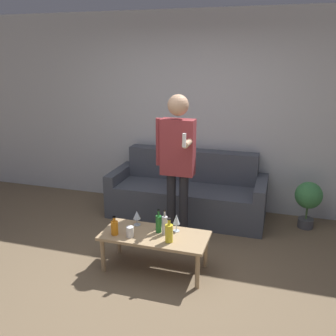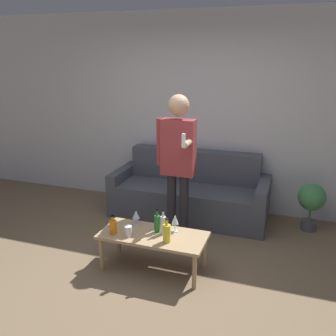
# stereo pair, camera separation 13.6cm
# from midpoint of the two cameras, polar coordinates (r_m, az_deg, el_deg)

# --- Properties ---
(ground_plane) EXTENTS (16.00, 16.00, 0.00)m
(ground_plane) POSITION_cam_midpoint_polar(r_m,az_deg,el_deg) (3.75, -5.35, -17.74)
(ground_plane) COLOR #756047
(wall_back) EXTENTS (8.00, 0.06, 2.70)m
(wall_back) POSITION_cam_midpoint_polar(r_m,az_deg,el_deg) (5.26, 3.52, 8.38)
(wall_back) COLOR silver
(wall_back) RESTS_ON ground_plane
(couch) EXTENTS (2.08, 0.80, 0.87)m
(couch) POSITION_cam_midpoint_polar(r_m,az_deg,el_deg) (5.12, 2.24, -3.90)
(couch) COLOR #474C56
(couch) RESTS_ON ground_plane
(coffee_table) EXTENTS (1.08, 0.49, 0.39)m
(coffee_table) POSITION_cam_midpoint_polar(r_m,az_deg,el_deg) (3.85, -3.07, -10.66)
(coffee_table) COLOR tan
(coffee_table) RESTS_ON ground_plane
(bottle_orange) EXTENTS (0.07, 0.07, 0.20)m
(bottle_orange) POSITION_cam_midpoint_polar(r_m,az_deg,el_deg) (3.84, -9.17, -8.92)
(bottle_orange) COLOR orange
(bottle_orange) RESTS_ON coffee_table
(bottle_green) EXTENTS (0.08, 0.08, 0.25)m
(bottle_green) POSITION_cam_midpoint_polar(r_m,az_deg,el_deg) (3.64, -0.94, -9.83)
(bottle_green) COLOR yellow
(bottle_green) RESTS_ON coffee_table
(bottle_dark) EXTENTS (0.06, 0.06, 0.25)m
(bottle_dark) POSITION_cam_midpoint_polar(r_m,az_deg,el_deg) (3.83, -2.47, -8.43)
(bottle_dark) COLOR #23752D
(bottle_dark) RESTS_ON coffee_table
(bottle_yellow) EXTENTS (0.06, 0.06, 0.26)m
(bottle_yellow) POSITION_cam_midpoint_polar(r_m,az_deg,el_deg) (3.79, -1.55, -8.61)
(bottle_yellow) COLOR silver
(bottle_yellow) RESTS_ON coffee_table
(wine_glass_near) EXTENTS (0.07, 0.07, 0.18)m
(wine_glass_near) POSITION_cam_midpoint_polar(r_m,az_deg,el_deg) (3.83, 0.26, -7.90)
(wine_glass_near) COLOR silver
(wine_glass_near) RESTS_ON coffee_table
(wine_glass_far) EXTENTS (0.08, 0.08, 0.16)m
(wine_glass_far) POSITION_cam_midpoint_polar(r_m,az_deg,el_deg) (3.99, -5.76, -7.20)
(wine_glass_far) COLOR silver
(wine_glass_far) RESTS_ON coffee_table
(cup_on_table) EXTENTS (0.07, 0.07, 0.11)m
(cup_on_table) POSITION_cam_midpoint_polar(r_m,az_deg,el_deg) (3.78, -6.86, -9.64)
(cup_on_table) COLOR white
(cup_on_table) RESTS_ON coffee_table
(person_standing_front) EXTENTS (0.44, 0.43, 1.73)m
(person_standing_front) POSITION_cam_midpoint_polar(r_m,az_deg,el_deg) (4.15, 0.48, 1.77)
(person_standing_front) COLOR #232328
(person_standing_front) RESTS_ON ground_plane
(potted_plant) EXTENTS (0.34, 0.34, 0.61)m
(potted_plant) POSITION_cam_midpoint_polar(r_m,az_deg,el_deg) (5.00, 19.87, -4.36)
(potted_plant) COLOR #4C4C51
(potted_plant) RESTS_ON ground_plane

